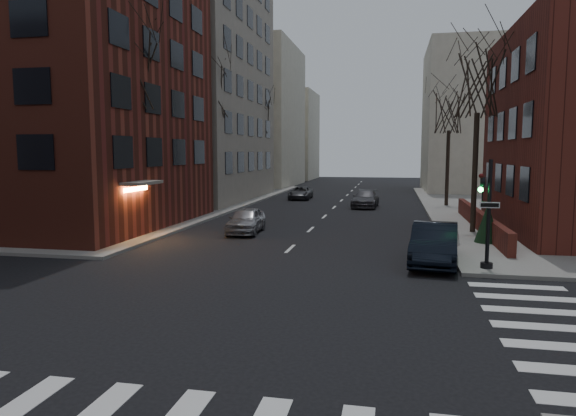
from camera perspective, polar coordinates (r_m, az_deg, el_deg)
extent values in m
plane|color=black|center=(12.41, -11.07, -14.72)|extent=(160.00, 160.00, 0.00)
cube|color=gray|center=(52.89, -27.87, 0.82)|extent=(44.00, 44.00, 0.15)
cube|color=maroon|center=(34.07, -25.35, 13.40)|extent=(15.00, 15.00, 18.00)
cube|color=gray|center=(50.51, -14.58, 17.00)|extent=(18.00, 18.00, 28.00)
cube|color=#582019|center=(30.29, 20.51, -1.28)|extent=(0.35, 16.00, 1.00)
cube|color=beige|center=(68.67, -5.09, 10.06)|extent=(14.00, 16.00, 18.00)
cube|color=beige|center=(61.67, 21.58, 9.16)|extent=(14.00, 14.00, 16.00)
cube|color=beige|center=(84.55, -0.44, 8.01)|extent=(10.00, 12.00, 14.00)
cylinder|color=black|center=(20.10, 21.40, -0.65)|extent=(0.14, 0.14, 4.00)
cylinder|color=black|center=(20.41, 21.19, -5.95)|extent=(0.44, 0.44, 0.20)
imported|color=black|center=(19.98, 20.79, 1.79)|extent=(0.16, 0.20, 1.00)
sphere|color=#19FF4C|center=(19.92, 20.62, 1.92)|extent=(0.18, 0.18, 0.18)
cube|color=white|center=(19.95, 21.50, 0.31)|extent=(0.70, 0.03, 0.22)
cylinder|color=#2D231C|center=(28.06, -16.88, 4.07)|extent=(0.28, 0.28, 6.65)
cylinder|color=#2D231C|center=(39.03, -8.47, 5.06)|extent=(0.28, 0.28, 7.00)
cylinder|color=#2D231C|center=(52.41, -3.21, 5.03)|extent=(0.28, 0.28, 6.30)
cylinder|color=#2D231C|center=(29.01, 20.04, 3.67)|extent=(0.28, 0.28, 6.30)
cylinder|color=#2D231C|center=(42.90, 17.29, 4.25)|extent=(0.28, 0.28, 5.95)
cylinder|color=black|center=(35.09, -9.77, 4.10)|extent=(0.12, 0.12, 6.00)
sphere|color=#FFA54C|center=(35.11, -9.86, 9.16)|extent=(0.36, 0.36, 0.36)
cylinder|color=black|center=(54.20, -2.06, 4.92)|extent=(0.12, 0.12, 6.00)
sphere|color=#FFA54C|center=(54.22, -2.07, 8.19)|extent=(0.36, 0.36, 0.36)
imported|color=black|center=(21.05, 15.95, -3.85)|extent=(2.23, 5.07, 1.62)
imported|color=#A0A0A5|center=(28.15, -4.67, -1.35)|extent=(1.91, 4.22, 1.40)
imported|color=#404045|center=(41.48, 8.60, 1.03)|extent=(2.19, 4.82, 1.37)
imported|color=#444449|center=(48.11, 1.41, 1.69)|extent=(2.08, 4.29, 1.18)
cube|color=white|center=(24.67, 17.86, -2.98)|extent=(0.56, 0.65, 0.87)
cone|color=black|center=(25.97, 21.28, -1.52)|extent=(1.48, 1.48, 1.89)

